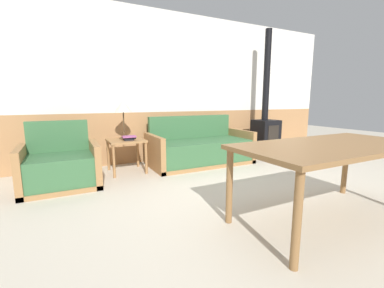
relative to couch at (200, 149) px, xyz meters
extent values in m
plane|color=beige|center=(-0.10, -2.01, -0.26)|extent=(16.00, 16.00, 0.00)
cube|color=#AD7A4C|center=(-0.10, 0.62, 0.20)|extent=(7.20, 0.06, 0.91)
cube|color=silver|center=(-0.10, 0.62, 1.55)|extent=(7.20, 0.06, 1.79)
cube|color=#9E7042|center=(0.00, -0.02, -0.23)|extent=(1.81, 0.86, 0.06)
cube|color=#38663D|center=(0.00, -0.04, -0.01)|extent=(1.65, 0.78, 0.37)
cube|color=#38663D|center=(0.00, 0.36, 0.38)|extent=(1.65, 0.10, 0.41)
cube|color=#9E7042|center=(-0.86, -0.02, 0.03)|extent=(0.08, 0.86, 0.57)
cube|color=#9E7042|center=(0.86, -0.02, 0.03)|extent=(0.08, 0.86, 0.57)
cube|color=#9E7042|center=(-2.22, -0.28, -0.23)|extent=(0.93, 0.77, 0.06)
cube|color=#38663D|center=(-2.22, -0.30, -0.02)|extent=(0.77, 0.69, 0.36)
cube|color=#38663D|center=(-2.22, 0.05, 0.38)|extent=(0.77, 0.10, 0.42)
cube|color=#9E7042|center=(-2.65, -0.28, 0.02)|extent=(0.08, 0.77, 0.56)
cube|color=#9E7042|center=(-1.80, -0.28, 0.02)|extent=(0.08, 0.77, 0.56)
cube|color=#9E7042|center=(-1.29, 0.05, 0.25)|extent=(0.54, 0.54, 0.03)
cylinder|color=#9E7042|center=(-1.53, -0.19, -0.01)|extent=(0.04, 0.04, 0.49)
cylinder|color=#9E7042|center=(-1.05, -0.19, -0.01)|extent=(0.04, 0.04, 0.49)
cylinder|color=#9E7042|center=(-1.53, 0.30, -0.01)|extent=(0.04, 0.04, 0.49)
cylinder|color=#9E7042|center=(-1.05, 0.30, -0.01)|extent=(0.04, 0.04, 0.49)
cylinder|color=#4C3823|center=(-1.29, 0.15, 0.27)|extent=(0.15, 0.15, 0.02)
cylinder|color=#4C3823|center=(-1.29, 0.15, 0.48)|extent=(0.02, 0.02, 0.40)
cone|color=beige|center=(-1.29, 0.15, 0.77)|extent=(0.26, 0.26, 0.17)
cube|color=black|center=(-1.27, -0.04, 0.27)|extent=(0.15, 0.12, 0.02)
cube|color=black|center=(-1.26, -0.03, 0.30)|extent=(0.18, 0.11, 0.02)
cube|color=#994C84|center=(-1.27, -0.05, 0.32)|extent=(0.20, 0.12, 0.02)
cube|color=olive|center=(0.00, -2.48, 0.46)|extent=(1.82, 0.88, 0.04)
cylinder|color=olive|center=(-0.85, -2.86, 0.09)|extent=(0.06, 0.06, 0.69)
cylinder|color=olive|center=(-0.85, -2.10, 0.09)|extent=(0.06, 0.06, 0.69)
cylinder|color=olive|center=(0.86, -2.10, 0.09)|extent=(0.06, 0.06, 0.69)
cylinder|color=black|center=(1.40, -0.11, -0.21)|extent=(0.04, 0.04, 0.10)
cylinder|color=black|center=(1.77, -0.11, -0.21)|extent=(0.04, 0.04, 0.10)
cylinder|color=black|center=(1.40, 0.24, -0.21)|extent=(0.04, 0.04, 0.10)
cylinder|color=black|center=(1.77, 0.24, -0.21)|extent=(0.04, 0.04, 0.10)
cube|color=black|center=(1.59, 0.07, 0.15)|extent=(0.45, 0.44, 0.62)
cube|color=black|center=(1.59, -0.15, 0.15)|extent=(0.27, 0.01, 0.44)
cylinder|color=black|center=(1.59, 0.11, 1.36)|extent=(0.13, 0.13, 1.78)
camera|label=1|loc=(-2.17, -3.94, 0.87)|focal=24.00mm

